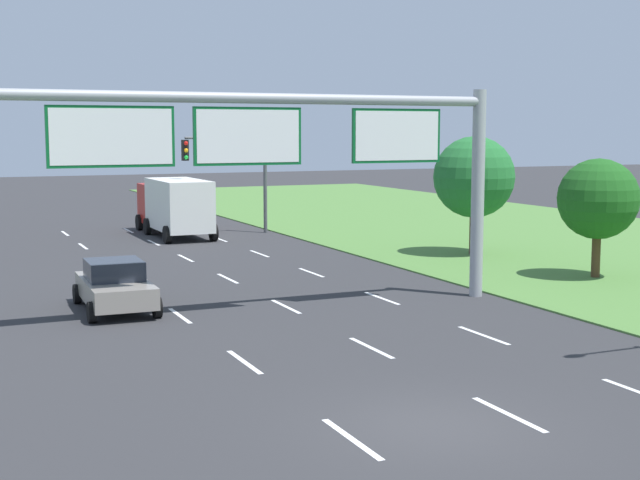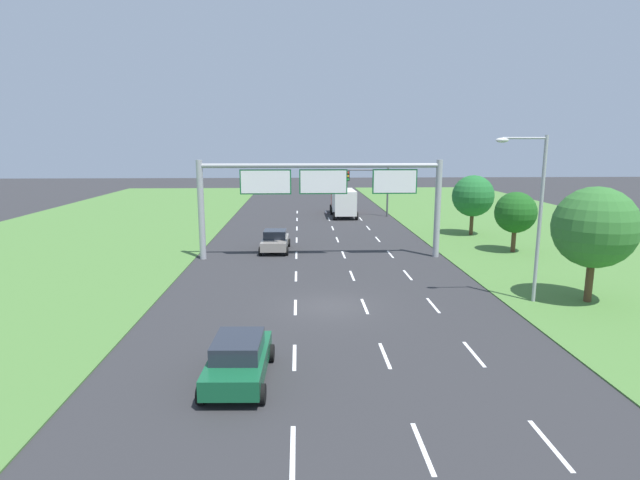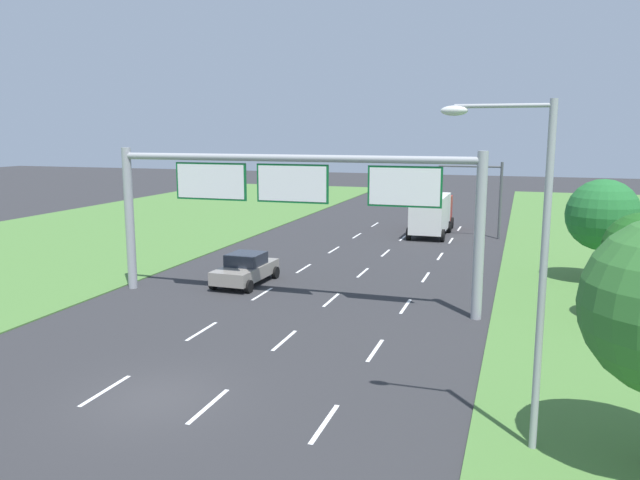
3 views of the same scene
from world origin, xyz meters
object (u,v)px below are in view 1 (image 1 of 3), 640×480
object	(u,v)px
box_truck	(174,205)
traffic_light_mast	(232,163)
roadside_tree_mid	(598,199)
sign_gantry	(246,153)
roadside_tree_far	(474,177)
car_lead_silver	(115,286)

from	to	relation	value
box_truck	traffic_light_mast	world-z (taller)	traffic_light_mast
roadside_tree_mid	box_truck	bearing A→B (deg)	118.91
sign_gantry	roadside_tree_far	xyz separation A→B (m)	(13.83, 8.52, -1.41)
sign_gantry	roadside_tree_far	size ratio (longest dim) A/B	3.20
car_lead_silver	box_truck	distance (m)	20.00
box_truck	roadside_tree_far	bearing A→B (deg)	-50.97
box_truck	roadside_tree_mid	xyz separation A→B (m)	(11.14, -20.17, 1.37)
sign_gantry	traffic_light_mast	world-z (taller)	sign_gantry
box_truck	roadside_tree_mid	size ratio (longest dim) A/B	1.68
car_lead_silver	roadside_tree_mid	xyz separation A→B (m)	(18.02, -1.41, 2.26)
car_lead_silver	box_truck	size ratio (longest dim) A/B	0.57
box_truck	roadside_tree_mid	world-z (taller)	roadside_tree_mid
car_lead_silver	traffic_light_mast	size ratio (longest dim) A/B	0.78
box_truck	roadside_tree_far	xyz separation A→B (m)	(10.45, -12.83, 1.87)
sign_gantry	traffic_light_mast	size ratio (longest dim) A/B	3.08
box_truck	sign_gantry	xyz separation A→B (m)	(-3.38, -21.35, 3.29)
box_truck	roadside_tree_far	world-z (taller)	roadside_tree_far
roadside_tree_far	car_lead_silver	bearing A→B (deg)	-161.10
traffic_light_mast	roadside_tree_mid	size ratio (longest dim) A/B	1.22
box_truck	sign_gantry	world-z (taller)	sign_gantry
car_lead_silver	traffic_light_mast	world-z (taller)	traffic_light_mast
traffic_light_mast	box_truck	bearing A→B (deg)	168.82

